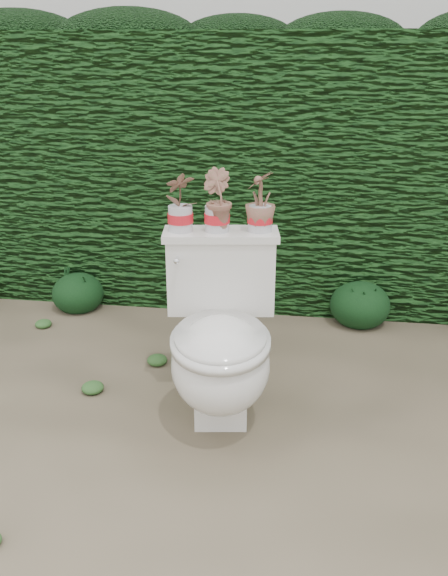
# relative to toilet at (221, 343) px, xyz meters

# --- Properties ---
(ground) EXTENTS (60.00, 60.00, 0.00)m
(ground) POSITION_rel_toilet_xyz_m (-0.20, 0.01, -0.36)
(ground) COLOR #817358
(ground) RESTS_ON ground
(hedge) EXTENTS (8.00, 1.00, 1.60)m
(hedge) POSITION_rel_toilet_xyz_m (-0.20, 1.61, 0.44)
(hedge) COLOR #22561C
(hedge) RESTS_ON ground
(house_wall) EXTENTS (8.00, 3.50, 4.00)m
(house_wall) POSITION_rel_toilet_xyz_m (0.40, 6.01, 1.64)
(house_wall) COLOR silver
(house_wall) RESTS_ON ground
(toilet) EXTENTS (0.54, 0.73, 0.78)m
(toilet) POSITION_rel_toilet_xyz_m (0.00, 0.00, 0.00)
(toilet) COLOR silver
(toilet) RESTS_ON ground
(potted_plant_left) EXTENTS (0.15, 0.15, 0.24)m
(potted_plant_left) POSITION_rel_toilet_xyz_m (-0.21, 0.21, 0.54)
(potted_plant_left) COLOR #206923
(potted_plant_left) RESTS_ON toilet
(potted_plant_center) EXTENTS (0.18, 0.18, 0.25)m
(potted_plant_center) POSITION_rel_toilet_xyz_m (-0.05, 0.24, 0.55)
(potted_plant_center) COLOR #206923
(potted_plant_center) RESTS_ON toilet
(potted_plant_right) EXTENTS (0.16, 0.16, 0.24)m
(potted_plant_right) POSITION_rel_toilet_xyz_m (0.13, 0.26, 0.54)
(potted_plant_right) COLOR #206923
(potted_plant_right) RESTS_ON toilet
(liriope_clump_2) EXTENTS (0.32, 0.32, 0.25)m
(liriope_clump_2) POSITION_rel_toilet_xyz_m (-1.05, 1.04, -0.23)
(liriope_clump_2) COLOR #143915
(liriope_clump_2) RESTS_ON ground
(liriope_clump_3) EXTENTS (0.33, 0.33, 0.26)m
(liriope_clump_3) POSITION_rel_toilet_xyz_m (-0.15, 1.10, -0.22)
(liriope_clump_3) COLOR #143915
(liriope_clump_3) RESTS_ON ground
(liriope_clump_4) EXTENTS (0.35, 0.35, 0.28)m
(liriope_clump_4) POSITION_rel_toilet_xyz_m (0.66, 1.08, -0.22)
(liriope_clump_4) COLOR #143915
(liriope_clump_4) RESTS_ON ground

